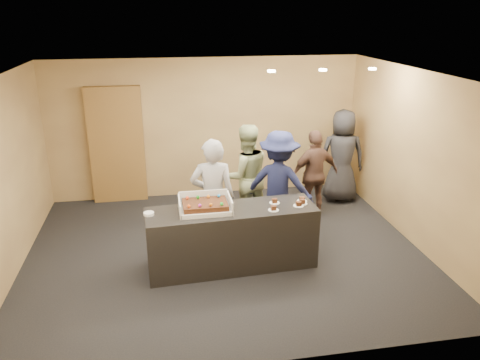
{
  "coord_description": "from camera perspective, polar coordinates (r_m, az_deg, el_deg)",
  "views": [
    {
      "loc": [
        -0.89,
        -6.39,
        3.54
      ],
      "look_at": [
        0.24,
        0.0,
        1.16
      ],
      "focal_mm": 35.0,
      "sensor_mm": 36.0,
      "label": 1
    }
  ],
  "objects": [
    {
      "name": "slice_b",
      "position": [
        6.77,
        4.23,
        -2.63
      ],
      "size": [
        0.15,
        0.15,
        0.07
      ],
      "color": "white",
      "rests_on": "serving_counter"
    },
    {
      "name": "slice_c",
      "position": [
        6.71,
        7.15,
        -2.98
      ],
      "size": [
        0.15,
        0.15,
        0.07
      ],
      "color": "white",
      "rests_on": "serving_counter"
    },
    {
      "name": "plate_stack",
      "position": [
        6.5,
        -11.05,
        -4.05
      ],
      "size": [
        0.14,
        0.14,
        0.04
      ],
      "primitive_type": "cylinder",
      "color": "white",
      "rests_on": "serving_counter"
    },
    {
      "name": "slice_d",
      "position": [
        6.87,
        7.57,
        -2.41
      ],
      "size": [
        0.15,
        0.15,
        0.07
      ],
      "color": "white",
      "rests_on": "serving_counter"
    },
    {
      "name": "serving_counter",
      "position": [
        6.76,
        -1.02,
        -7.06
      ],
      "size": [
        2.43,
        0.83,
        0.9
      ],
      "primitive_type": "cube",
      "rotation": [
        0.0,
        0.0,
        0.05
      ],
      "color": "black",
      "rests_on": "floor"
    },
    {
      "name": "slice_a",
      "position": [
        6.53,
        4.1,
        -3.52
      ],
      "size": [
        0.15,
        0.15,
        0.07
      ],
      "color": "white",
      "rests_on": "serving_counter"
    },
    {
      "name": "person_server_grey",
      "position": [
        6.95,
        -3.34,
        -2.17
      ],
      "size": [
        0.7,
        0.49,
        1.81
      ],
      "primitive_type": "imported",
      "rotation": [
        0.0,
        0.0,
        3.05
      ],
      "color": "#9F9EA4",
      "rests_on": "floor"
    },
    {
      "name": "slice_e",
      "position": [
        6.79,
        7.59,
        -2.7
      ],
      "size": [
        0.15,
        0.15,
        0.07
      ],
      "color": "white",
      "rests_on": "serving_counter"
    },
    {
      "name": "ceiling_spotlights",
      "position": [
        7.37,
        10.07,
        13.08
      ],
      "size": [
        1.72,
        0.12,
        0.03
      ],
      "color": "#FFEAC6",
      "rests_on": "ceiling"
    },
    {
      "name": "sheet_cake",
      "position": [
        6.49,
        -4.29,
        -2.99
      ],
      "size": [
        0.61,
        0.42,
        0.12
      ],
      "color": "#351E0C",
      "rests_on": "cake_box"
    },
    {
      "name": "person_navy_man",
      "position": [
        7.55,
        4.74,
        -0.55
      ],
      "size": [
        1.31,
        1.1,
        1.76
      ],
      "primitive_type": "imported",
      "rotation": [
        0.0,
        0.0,
        2.67
      ],
      "color": "#171C42",
      "rests_on": "floor"
    },
    {
      "name": "room",
      "position": [
        6.81,
        -1.96,
        1.38
      ],
      "size": [
        6.04,
        6.0,
        2.7
      ],
      "color": "black",
      "rests_on": "ground"
    },
    {
      "name": "person_dark_suit",
      "position": [
        9.14,
        12.29,
        2.87
      ],
      "size": [
        0.96,
        0.7,
        1.79
      ],
      "primitive_type": "imported",
      "rotation": [
        0.0,
        0.0,
        2.98
      ],
      "color": "#242429",
      "rests_on": "floor"
    },
    {
      "name": "cake_box",
      "position": [
        6.53,
        -4.3,
        -3.31
      ],
      "size": [
        0.72,
        0.5,
        0.21
      ],
      "color": "white",
      "rests_on": "serving_counter"
    },
    {
      "name": "person_sage_man",
      "position": [
        7.87,
        0.69,
        0.47
      ],
      "size": [
        0.95,
        0.79,
        1.78
      ],
      "primitive_type": "imported",
      "rotation": [
        0.0,
        0.0,
        3.28
      ],
      "color": "#9CA876",
      "rests_on": "floor"
    },
    {
      "name": "person_brown_extra",
      "position": [
        8.34,
        9.06,
        0.68
      ],
      "size": [
        1.0,
        0.59,
        1.59
      ],
      "primitive_type": "imported",
      "rotation": [
        0.0,
        0.0,
        3.37
      ],
      "color": "brown",
      "rests_on": "floor"
    },
    {
      "name": "storage_cabinet",
      "position": [
        9.16,
        -14.79,
        4.11
      ],
      "size": [
        1.01,
        0.15,
        2.22
      ],
      "primitive_type": "cube",
      "color": "brown",
      "rests_on": "floor"
    }
  ]
}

